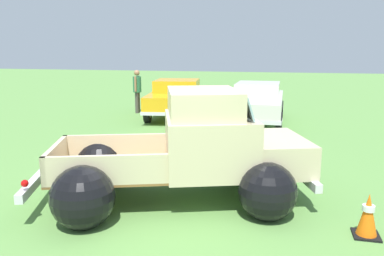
{
  "coord_description": "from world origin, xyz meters",
  "views": [
    {
      "loc": [
        1.85,
        -6.12,
        2.58
      ],
      "look_at": [
        0.0,
        1.52,
        0.97
      ],
      "focal_mm": 35.94,
      "sensor_mm": 36.0,
      "label": 1
    }
  ],
  "objects": [
    {
      "name": "spectator_0",
      "position": [
        -4.07,
        8.72,
        1.01
      ],
      "size": [
        0.36,
        0.53,
        1.77
      ],
      "rotation": [
        0.0,
        0.0,
        0.07
      ],
      "color": "#4C4742",
      "rests_on": "ground"
    },
    {
      "name": "ground_plane",
      "position": [
        0.0,
        0.0,
        0.0
      ],
      "size": [
        80.0,
        80.0,
        0.0
      ],
      "primitive_type": "plane",
      "color": "#609347"
    },
    {
      "name": "show_car_1",
      "position": [
        0.92,
        7.55,
        0.78
      ],
      "size": [
        1.82,
        4.5,
        1.43
      ],
      "rotation": [
        0.0,
        0.0,
        -1.57
      ],
      "color": "black",
      "rests_on": "ground"
    },
    {
      "name": "lane_cone_0",
      "position": [
        3.06,
        -0.69,
        0.31
      ],
      "size": [
        0.36,
        0.36,
        0.63
      ],
      "color": "black",
      "rests_on": "ground"
    },
    {
      "name": "vintage_pickup_truck",
      "position": [
        0.37,
        0.13,
        0.76
      ],
      "size": [
        4.99,
        3.83,
        1.96
      ],
      "rotation": [
        0.0,
        0.0,
        0.33
      ],
      "color": "black",
      "rests_on": "ground"
    },
    {
      "name": "show_car_0",
      "position": [
        -2.24,
        8.25,
        0.78
      ],
      "size": [
        2.53,
        4.5,
        1.43
      ],
      "rotation": [
        0.0,
        0.0,
        -1.43
      ],
      "color": "black",
      "rests_on": "ground"
    }
  ]
}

